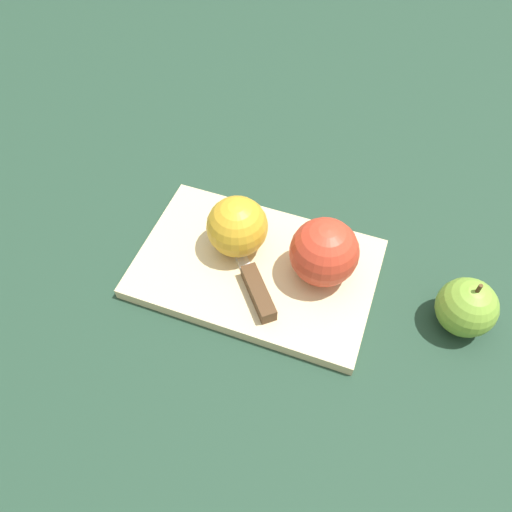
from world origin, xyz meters
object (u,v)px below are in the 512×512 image
object	(u,v)px
apple_whole	(467,307)
apple_half_right	(237,227)
apple_half_left	(324,252)
knife	(256,288)

from	to	relation	value
apple_whole	apple_half_right	bearing A→B (deg)	3.85
apple_half_left	apple_half_right	size ratio (longest dim) A/B	1.08
apple_half_left	apple_whole	bearing A→B (deg)	59.40
apple_half_right	apple_whole	distance (m)	0.30
apple_half_left	apple_whole	size ratio (longest dim) A/B	1.03
apple_half_left	apple_whole	world-z (taller)	apple_half_left
apple_half_left	knife	world-z (taller)	apple_half_left
apple_half_left	apple_half_right	distance (m)	0.12
apple_half_left	apple_half_right	world-z (taller)	apple_half_left
knife	apple_whole	world-z (taller)	apple_whole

